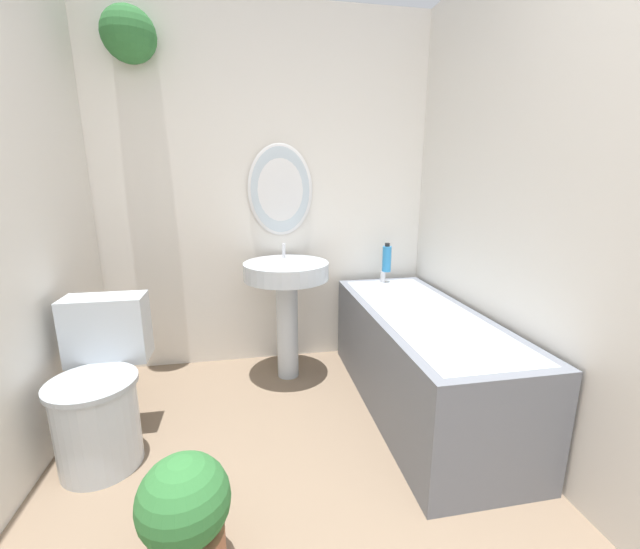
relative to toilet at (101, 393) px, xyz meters
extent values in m
cube|color=silver|center=(0.86, 0.96, 0.88)|extent=(2.35, 0.06, 2.40)
ellipsoid|color=silver|center=(0.95, 0.92, 0.91)|extent=(0.44, 0.02, 0.61)
ellipsoid|color=silver|center=(0.95, 0.91, 0.91)|extent=(0.40, 0.01, 0.57)
cylinder|color=#9E6042|center=(0.09, 0.84, 1.85)|extent=(0.14, 0.14, 0.08)
sphere|color=#2D6B33|center=(0.09, 0.84, 1.78)|extent=(0.30, 0.30, 0.30)
cube|color=silver|center=(2.01, -0.32, 0.88)|extent=(0.06, 2.63, 2.40)
cylinder|color=silver|center=(0.00, -0.08, -0.12)|extent=(0.35, 0.35, 0.41)
cylinder|color=#A0A9B1|center=(0.00, -0.08, 0.09)|extent=(0.38, 0.38, 0.02)
cube|color=silver|center=(0.00, 0.19, 0.25)|extent=(0.38, 0.18, 0.33)
cylinder|color=silver|center=(0.95, 0.62, 0.02)|extent=(0.14, 0.14, 0.68)
cylinder|color=silver|center=(0.95, 0.62, 0.41)|extent=(0.54, 0.54, 0.11)
cylinder|color=silver|center=(0.95, 0.77, 0.51)|extent=(0.02, 0.02, 0.10)
cube|color=slate|center=(1.66, 0.11, -0.03)|extent=(0.60, 1.54, 0.58)
cube|color=silver|center=(1.66, 0.11, 0.24)|extent=(0.50, 1.44, 0.04)
cylinder|color=silver|center=(1.66, 0.78, 0.30)|extent=(0.04, 0.04, 0.08)
cylinder|color=#2D84C6|center=(1.68, 0.78, 0.43)|extent=(0.06, 0.06, 0.18)
cylinder|color=black|center=(1.68, 0.78, 0.53)|extent=(0.03, 0.03, 0.02)
sphere|color=#2D6B33|center=(0.47, -0.70, -0.03)|extent=(0.30, 0.30, 0.30)
camera|label=1|loc=(0.71, -1.82, 0.97)|focal=22.00mm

